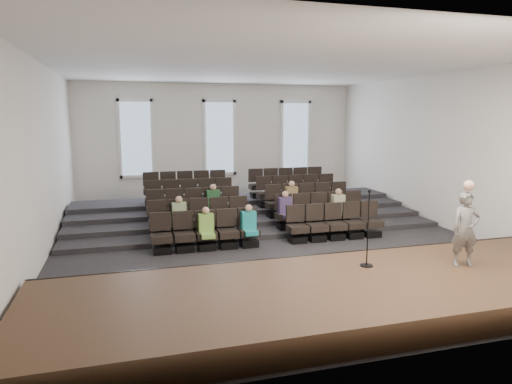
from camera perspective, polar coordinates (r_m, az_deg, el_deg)
ground at (r=13.63m, az=1.42°, el=-5.89°), size 14.00×14.00×0.00m
ceiling at (r=13.23m, az=1.51°, el=15.54°), size 12.00×14.00×0.02m
wall_back at (r=19.99m, az=-4.61°, el=6.22°), size 12.00×0.04×5.00m
wall_front at (r=6.88m, az=19.27°, el=-0.26°), size 12.00×0.04×5.00m
wall_left at (r=12.76m, az=-25.34°, el=3.58°), size 0.04×14.00×5.00m
wall_right at (r=16.06m, az=22.49°, el=4.78°), size 0.04×14.00×5.00m
stage at (r=9.06m, az=11.34°, el=-12.43°), size 11.80×3.60×0.50m
stage_lip at (r=10.57m, az=6.90°, el=-9.12°), size 11.80×0.06×0.52m
risers at (r=16.55m, az=-1.87°, el=-2.46°), size 11.80×4.80×0.60m
seating_rows at (r=14.91m, az=-0.34°, el=-1.87°), size 6.80×4.70×1.67m
windows at (r=19.91m, az=-4.58°, el=6.79°), size 8.44×0.10×3.24m
audience at (r=13.78m, az=-0.22°, el=-2.17°), size 5.45×2.64×1.10m
speaker at (r=10.46m, az=24.72°, el=-4.24°), size 0.65×0.51×1.56m
mic_stand at (r=9.82m, az=13.75°, el=-6.28°), size 0.27×0.27×1.63m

